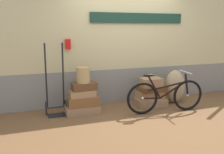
{
  "coord_description": "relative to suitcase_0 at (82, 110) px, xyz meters",
  "views": [
    {
      "loc": [
        -2.02,
        -4.19,
        1.64
      ],
      "look_at": [
        -0.51,
        0.19,
        0.71
      ],
      "focal_mm": 38.55,
      "sensor_mm": 36.0,
      "label": 1
    }
  ],
  "objects": [
    {
      "name": "ground",
      "position": [
        1.1,
        -0.27,
        -0.11
      ],
      "size": [
        9.17,
        5.2,
        0.06
      ],
      "primitive_type": "cube",
      "color": "brown"
    },
    {
      "name": "station_building",
      "position": [
        1.12,
        0.58,
        1.11
      ],
      "size": [
        7.17,
        0.74,
        2.36
      ],
      "color": "gray",
      "rests_on": "ground"
    },
    {
      "name": "suitcase_0",
      "position": [
        0.0,
        0.0,
        0.0
      ],
      "size": [
        0.66,
        0.39,
        0.15
      ],
      "primitive_type": "cube",
      "rotation": [
        0.0,
        0.0,
        -0.01
      ],
      "color": "#937051",
      "rests_on": "ground"
    },
    {
      "name": "suitcase_1",
      "position": [
        0.02,
        0.01,
        0.17
      ],
      "size": [
        0.6,
        0.36,
        0.19
      ],
      "primitive_type": "cube",
      "rotation": [
        0.0,
        0.0,
        -0.05
      ],
      "color": "brown",
      "rests_on": "suitcase_0"
    },
    {
      "name": "suitcase_2",
      "position": [
        0.01,
        0.01,
        0.33
      ],
      "size": [
        0.49,
        0.32,
        0.12
      ],
      "primitive_type": "cube",
      "rotation": [
        0.0,
        0.0,
        0.01
      ],
      "color": "#9E754C",
      "rests_on": "suitcase_1"
    },
    {
      "name": "suitcase_3",
      "position": [
        0.05,
        0.03,
        0.46
      ],
      "size": [
        0.48,
        0.3,
        0.15
      ],
      "primitive_type": "cube",
      "rotation": [
        0.0,
        0.0,
        0.05
      ],
      "color": "brown",
      "rests_on": "suitcase_2"
    },
    {
      "name": "suitcase_4",
      "position": [
        1.5,
        -0.01,
        0.0
      ],
      "size": [
        0.65,
        0.48,
        0.16
      ],
      "primitive_type": "cube",
      "rotation": [
        0.0,
        0.0,
        -0.06
      ],
      "color": "#937051",
      "rests_on": "ground"
    },
    {
      "name": "suitcase_5",
      "position": [
        1.49,
        0.02,
        0.17
      ],
      "size": [
        0.54,
        0.4,
        0.17
      ],
      "primitive_type": "cube",
      "rotation": [
        0.0,
        0.0,
        -0.03
      ],
      "color": "#9E754C",
      "rests_on": "suitcase_4"
    },
    {
      "name": "suitcase_6",
      "position": [
        1.51,
        0.0,
        0.31
      ],
      "size": [
        0.56,
        0.41,
        0.11
      ],
      "primitive_type": "cube",
      "rotation": [
        0.0,
        0.0,
        0.01
      ],
      "color": "brown",
      "rests_on": "suitcase_5"
    },
    {
      "name": "suitcase_7",
      "position": [
        1.5,
        0.0,
        0.45
      ],
      "size": [
        0.46,
        0.34,
        0.17
      ],
      "primitive_type": "cube",
      "rotation": [
        0.0,
        0.0,
        -0.07
      ],
      "color": "#9E754C",
      "rests_on": "suitcase_6"
    },
    {
      "name": "wicker_basket",
      "position": [
        0.04,
        0.02,
        0.69
      ],
      "size": [
        0.25,
        0.25,
        0.3
      ],
      "primitive_type": "cylinder",
      "color": "tan",
      "rests_on": "suitcase_3"
    },
    {
      "name": "luggage_trolley",
      "position": [
        -0.49,
        0.12,
        0.27
      ],
      "size": [
        0.4,
        0.35,
        1.39
      ],
      "color": "black",
      "rests_on": "ground"
    },
    {
      "name": "burlap_sack",
      "position": [
        2.11,
        0.03,
        0.29
      ],
      "size": [
        0.45,
        0.38,
        0.74
      ],
      "primitive_type": "ellipsoid",
      "color": "tan",
      "rests_on": "ground"
    },
    {
      "name": "bicycle",
      "position": [
        1.58,
        -0.47,
        0.26
      ],
      "size": [
        1.61,
        0.46,
        0.81
      ],
      "color": "black",
      "rests_on": "ground"
    }
  ]
}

